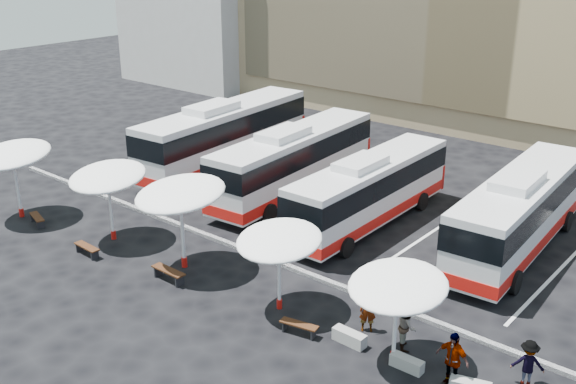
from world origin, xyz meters
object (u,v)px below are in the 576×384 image
Objects in this scene: sunshade_4 at (398,286)px; wood_bench_1 at (87,248)px; sunshade_2 at (180,194)px; wood_bench_0 at (37,218)px; sunshade_0 at (13,155)px; passenger_3 at (528,363)px; sunshade_1 at (108,177)px; passenger_2 at (452,359)px; sunshade_3 at (279,241)px; wood_bench_3 at (299,326)px; passenger_0 at (368,310)px; conc_bench_0 at (349,337)px; wood_bench_2 at (169,272)px; bus_0 at (225,134)px; conc_bench_1 at (407,363)px; bus_1 at (295,159)px; bus_2 at (370,189)px; bus_3 at (521,210)px; passenger_1 at (408,327)px.

wood_bench_1 is (-14.51, -1.75, -2.49)m from sunshade_4.
sunshade_2 is 3.16× the size of wood_bench_0.
sunshade_0 reaches higher than passenger_3.
passenger_2 is at bearing 0.18° from sunshade_1.
sunshade_3 reaches higher than wood_bench_3.
wood_bench_0 is at bearing 174.61° from wood_bench_1.
conc_bench_0 is at bearing -128.98° from passenger_0.
wood_bench_3 is at bearing 2.79° from wood_bench_2.
conc_bench_1 is (18.78, -10.78, -1.89)m from bus_0.
sunshade_2 is 3.13× the size of wood_bench_1.
sunshade_0 is at bearing 178.80° from wood_bench_0.
passenger_2 is 1.20× the size of passenger_3.
conc_bench_1 is (0.55, -0.06, -2.62)m from sunshade_4.
bus_1 is 1.09× the size of bus_2.
bus_3 is 10.79× the size of conc_bench_1.
wood_bench_0 is at bearing -170.18° from sunshade_2.
wood_bench_3 is at bearing -168.38° from sunshade_4.
bus_2 is 3.37× the size of sunshade_3.
wood_bench_0 is at bearing -16.66° from passenger_3.
bus_2 is 11.40m from sunshade_4.
conc_bench_0 is 1.10× the size of conc_bench_1.
bus_3 is at bearing 41.28° from wood_bench_1.
sunshade_1 is 0.87× the size of sunshade_2.
sunshade_2 reaches higher than passenger_3.
conc_bench_0 is at bearing -0.26° from sunshade_1.
bus_1 is 15.11m from passenger_1.
bus_1 is at bearing -179.22° from bus_3.
passenger_1 is at bearing -50.76° from bus_2.
bus_2 is at bearing -13.43° from bus_1.
bus_1 is 11.98m from wood_bench_1.
sunshade_3 is (9.92, 0.18, -0.24)m from sunshade_1.
conc_bench_0 reaches higher than wood_bench_3.
sunshade_1 is 15.13m from passenger_1.
bus_3 is 10.85m from sunshade_4.
bus_0 is 19.79m from conc_bench_0.
passenger_3 is at bearing 5.57° from sunshade_2.
passenger_0 is (16.54, -9.69, -1.28)m from bus_0.
wood_bench_1 is at bearing -172.34° from conc_bench_0.
bus_3 is 8.31× the size of wood_bench_3.
sunshade_2 is 9.46m from wood_bench_0.
bus_3 reaches higher than passenger_3.
sunshade_3 is at bearing -118.30° from bus_3.
bus_0 is 6.95× the size of passenger_2.
conc_bench_0 is (12.78, 1.72, -0.11)m from wood_bench_1.
wood_bench_1 reaches higher than conc_bench_1.
wood_bench_0 is 17.70m from passenger_0.
bus_1 is 16.30m from conc_bench_1.
sunshade_2 is at bearing -83.49° from bus_1.
sunshade_3 reaches higher than conc_bench_1.
wood_bench_1 is 0.78× the size of passenger_2.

